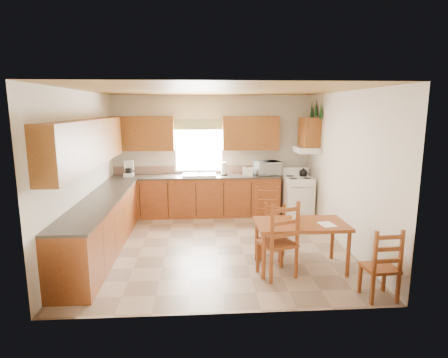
{
  "coord_description": "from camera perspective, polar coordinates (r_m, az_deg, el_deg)",
  "views": [
    {
      "loc": [
        -0.29,
        -6.32,
        2.41
      ],
      "look_at": [
        0.15,
        0.3,
        1.15
      ],
      "focal_mm": 30.0,
      "sensor_mm": 36.0,
      "label": 1
    }
  ],
  "objects": [
    {
      "name": "lower_cab_back",
      "position": [
        8.5,
        -4.27,
        -2.67
      ],
      "size": [
        3.75,
        0.6,
        0.88
      ],
      "primitive_type": "cube",
      "color": "brown",
      "rests_on": "floor"
    },
    {
      "name": "table_paper",
      "position": [
        5.75,
        15.43,
        -6.67
      ],
      "size": [
        0.25,
        0.3,
        0.0
      ],
      "primitive_type": "cube",
      "rotation": [
        0.0,
        0.0,
        0.15
      ],
      "color": "white",
      "rests_on": "dining_table"
    },
    {
      "name": "wall_right",
      "position": [
        6.89,
        17.88,
        1.38
      ],
      "size": [
        4.5,
        4.5,
        0.0
      ],
      "primitive_type": "plane",
      "color": "beige",
      "rests_on": "floor"
    },
    {
      "name": "stove",
      "position": [
        8.49,
        11.14,
        -2.83
      ],
      "size": [
        0.61,
        0.63,
        0.89
      ],
      "primitive_type": "cube",
      "rotation": [
        0.0,
        0.0,
        0.02
      ],
      "color": "white",
      "rests_on": "floor"
    },
    {
      "name": "toaster",
      "position": [
        8.39,
        3.64,
        1.16
      ],
      "size": [
        0.26,
        0.19,
        0.19
      ],
      "primitive_type": "cube",
      "rotation": [
        0.0,
        0.0,
        -0.19
      ],
      "color": "white",
      "rests_on": "counter_back"
    },
    {
      "name": "upper_cab_stove",
      "position": [
        8.33,
        12.84,
        6.98
      ],
      "size": [
        0.33,
        0.62,
        0.62
      ],
      "primitive_type": "cube",
      "color": "brown",
      "rests_on": "wall_right"
    },
    {
      "name": "lower_cab_left",
      "position": [
        6.69,
        -18.14,
        -6.93
      ],
      "size": [
        0.6,
        3.6,
        0.88
      ],
      "primitive_type": "cube",
      "color": "brown",
      "rests_on": "floor"
    },
    {
      "name": "wall_front",
      "position": [
        4.21,
        0.24,
        -3.82
      ],
      "size": [
        4.5,
        4.5,
        0.0
      ],
      "primitive_type": "plane",
      "color": "beige",
      "rests_on": "floor"
    },
    {
      "name": "pine_decal_c",
      "position": [
        8.66,
        13.21,
        10.28
      ],
      "size": [
        0.22,
        0.22,
        0.36
      ],
      "primitive_type": "cone",
      "color": "#14431C",
      "rests_on": "wall_right"
    },
    {
      "name": "window_frame",
      "position": [
        8.58,
        -3.86,
        4.98
      ],
      "size": [
        1.13,
        0.02,
        1.18
      ],
      "primitive_type": "cube",
      "color": "white",
      "rests_on": "wall_back"
    },
    {
      "name": "microwave",
      "position": [
        8.51,
        6.67,
        1.65
      ],
      "size": [
        0.59,
        0.48,
        0.31
      ],
      "primitive_type": "imported",
      "rotation": [
        0.0,
        0.0,
        0.26
      ],
      "color": "white",
      "rests_on": "counter_back"
    },
    {
      "name": "sink_basin",
      "position": [
        8.4,
        -3.81,
        0.65
      ],
      "size": [
        0.75,
        0.45,
        0.04
      ],
      "primitive_type": "cube",
      "color": "silver",
      "rests_on": "counter_back"
    },
    {
      "name": "upper_cab_left",
      "position": [
        6.45,
        -20.04,
        5.17
      ],
      "size": [
        0.33,
        3.6,
        0.75
      ],
      "primitive_type": "cube",
      "color": "brown",
      "rests_on": "wall_left"
    },
    {
      "name": "upper_cab_back_right",
      "position": [
        8.5,
        4.04,
        6.99
      ],
      "size": [
        1.25,
        0.33,
        0.75
      ],
      "primitive_type": "cube",
      "color": "brown",
      "rests_on": "wall_back"
    },
    {
      "name": "chair_near_left",
      "position": [
        5.51,
        8.11,
        -8.96
      ],
      "size": [
        0.6,
        0.58,
        1.13
      ],
      "primitive_type": "cube",
      "rotation": [
        0.0,
        0.0,
        3.49
      ],
      "color": "brown",
      "rests_on": "floor"
    },
    {
      "name": "upper_cab_back_left",
      "position": [
        8.52,
        -12.37,
        6.78
      ],
      "size": [
        1.41,
        0.33,
        0.75
      ],
      "primitive_type": "cube",
      "color": "brown",
      "rests_on": "wall_back"
    },
    {
      "name": "coffeemaker",
      "position": [
        8.54,
        -14.32,
        1.61
      ],
      "size": [
        0.24,
        0.28,
        0.36
      ],
      "primitive_type": "cube",
      "rotation": [
        0.0,
        0.0,
        0.11
      ],
      "color": "white",
      "rests_on": "counter_back"
    },
    {
      "name": "backsplash",
      "position": [
        8.67,
        -4.31,
        1.44
      ],
      "size": [
        3.75,
        0.01,
        0.18
      ],
      "primitive_type": "cube",
      "color": "#926E5C",
      "rests_on": "counter_back"
    },
    {
      "name": "chair_far_right",
      "position": [
        6.63,
        6.67,
        -5.93
      ],
      "size": [
        0.48,
        0.46,
        1.03
      ],
      "primitive_type": "cube",
      "rotation": [
        0.0,
        0.0,
        -0.12
      ],
      "color": "brown",
      "rests_on": "floor"
    },
    {
      "name": "wall_back",
      "position": [
        8.64,
        -1.85,
        3.71
      ],
      "size": [
        4.5,
        4.5,
        0.0
      ],
      "primitive_type": "plane",
      "color": "beige",
      "rests_on": "floor"
    },
    {
      "name": "table_card",
      "position": [
        5.71,
        10.81,
        -6.01
      ],
      "size": [
        0.09,
        0.03,
        0.11
      ],
      "primitive_type": "cube",
      "rotation": [
        0.0,
        0.0,
        0.08
      ],
      "color": "white",
      "rests_on": "dining_table"
    },
    {
      "name": "range_hood",
      "position": [
        8.35,
        12.4,
        4.39
      ],
      "size": [
        0.44,
        0.62,
        0.12
      ],
      "primitive_type": "cube",
      "color": "white",
      "rests_on": "wall_right"
    },
    {
      "name": "ceiling",
      "position": [
        6.33,
        -1.21,
        13.38
      ],
      "size": [
        4.5,
        4.5,
        0.0
      ],
      "primitive_type": "plane",
      "color": "olive",
      "rests_on": "floor"
    },
    {
      "name": "pine_decal_a",
      "position": [
        8.04,
        14.54,
        10.21
      ],
      "size": [
        0.22,
        0.22,
        0.36
      ],
      "primitive_type": "cone",
      "color": "#14431C",
      "rests_on": "wall_right"
    },
    {
      "name": "counter_back",
      "position": [
        8.41,
        -4.31,
        0.38
      ],
      "size": [
        3.75,
        0.63,
        0.04
      ],
      "primitive_type": "cube",
      "color": "#453C34",
      "rests_on": "lower_cab_back"
    },
    {
      "name": "chair_far_left",
      "position": [
        6.14,
        7.41,
        -8.08
      ],
      "size": [
        0.47,
        0.46,
        0.87
      ],
      "primitive_type": "cube",
      "rotation": [
        0.0,
        0.0,
        -0.4
      ],
      "color": "brown",
      "rests_on": "floor"
    },
    {
      "name": "counter_left",
      "position": [
        6.56,
        -18.37,
        -3.1
      ],
      "size": [
        0.63,
        3.6,
        0.04
      ],
      "primitive_type": "cube",
      "color": "#453C34",
      "rests_on": "lower_cab_left"
    },
    {
      "name": "window_valance",
      "position": [
        8.52,
        -3.9,
        8.31
      ],
      "size": [
        1.19,
        0.01,
        0.24
      ],
      "primitive_type": "cube",
      "color": "#3C6031",
      "rests_on": "wall_back"
    },
    {
      "name": "paper_towel",
      "position": [
        8.43,
        -0.05,
        1.6
      ],
      "size": [
        0.14,
        0.14,
        0.29
      ],
      "primitive_type": "cylinder",
      "rotation": [
        0.0,
        0.0,
        0.07
      ],
      "color": "white",
      "rests_on": "counter_back"
    },
    {
      "name": "pine_decal_b",
      "position": [
        8.35,
        13.86,
        10.52
      ],
      "size": [
        0.22,
        0.22,
        0.36
      ],
      "primitive_type": "cone",
      "color": "#14431C",
      "rests_on": "wall_right"
    },
    {
      "name": "chair_near_right",
      "position": [
        5.26,
        22.69,
        -11.72
      ],
      "size": [
        0.42,
        0.4,
        0.95
      ],
      "primitive_type": "cube",
      "rotation": [
        0.0,
        0.0,
        3.2
      ],
      "color": "brown",
      "rests_on": "floor"
    },
    {
      "name": "wall_left",
      "position": [
        6.7,
        -20.76,
        0.95
      ],
      "size": [
        4.5,
        4.5,
        0.0
      ],
      "primitive_type": "plane",
      "color": "beige",
      "rests_on": "floor"
    },
    {
      "name": "window_pane",
      "position": [
        8.58,
        -3.86,
        4.98
      ],
      "size": [
        1.05,
        0.01,
        1.1
      ],
      "primitive_type": "cube",
      "color": "white",
      "rests_on": "wall_back"
    },
    {
      "name": "floor",
      "position": [
        6.77,
        -1.12,
        -10.1
      ],
      "size": [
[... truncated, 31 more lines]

